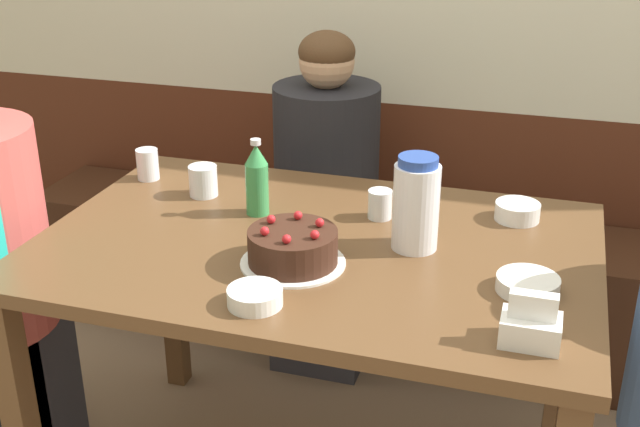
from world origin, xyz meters
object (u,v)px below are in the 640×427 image
(glass_tumbler_short, at_px, (148,164))
(glass_shot_small, at_px, (203,181))
(soju_bottle, at_px, (257,179))
(bowl_side_dish, at_px, (528,284))
(bowl_rice_small, at_px, (255,297))
(bowl_soup_white, at_px, (517,211))
(napkin_holder, at_px, (531,325))
(glass_water_tall, at_px, (380,204))
(person_pale_blue_shirt, at_px, (326,212))
(bench_seat, at_px, (386,283))
(birthday_cake, at_px, (293,248))
(water_pitcher, at_px, (416,204))

(glass_tumbler_short, height_order, glass_shot_small, glass_tumbler_short)
(soju_bottle, relative_size, bowl_side_dish, 1.51)
(bowl_rice_small, distance_m, glass_tumbler_short, 0.79)
(bowl_soup_white, bearing_deg, soju_bottle, -166.45)
(napkin_holder, bearing_deg, glass_tumbler_short, 152.93)
(soju_bottle, bearing_deg, glass_water_tall, 11.92)
(bowl_rice_small, relative_size, glass_tumbler_short, 1.30)
(glass_shot_small, bearing_deg, soju_bottle, -21.22)
(napkin_holder, bearing_deg, person_pale_blue_shirt, 124.75)
(soju_bottle, height_order, glass_water_tall, soju_bottle)
(bowl_side_dish, height_order, glass_tumbler_short, glass_tumbler_short)
(bench_seat, bearing_deg, napkin_holder, -65.78)
(glass_water_tall, xyz_separation_m, glass_shot_small, (-0.49, 0.01, 0.00))
(glass_tumbler_short, relative_size, glass_shot_small, 1.05)
(glass_water_tall, bearing_deg, napkin_holder, -50.43)
(bowl_soup_white, bearing_deg, bench_seat, 128.25)
(birthday_cake, bearing_deg, bowl_side_dish, 3.04)
(water_pitcher, bearing_deg, bowl_soup_white, 46.97)
(bowl_side_dish, bearing_deg, napkin_holder, -85.36)
(soju_bottle, distance_m, bowl_side_dish, 0.72)
(water_pitcher, height_order, glass_tumbler_short, water_pitcher)
(birthday_cake, xyz_separation_m, glass_shot_small, (-0.36, 0.31, 0.00))
(napkin_holder, distance_m, bowl_soup_white, 0.57)
(bench_seat, height_order, person_pale_blue_shirt, person_pale_blue_shirt)
(bench_seat, distance_m, glass_water_tall, 0.88)
(soju_bottle, height_order, bowl_side_dish, soju_bottle)
(bowl_soup_white, bearing_deg, bowl_side_dish, -82.30)
(bench_seat, relative_size, bowl_side_dish, 19.85)
(person_pale_blue_shirt, bearing_deg, bowl_side_dish, 40.35)
(bench_seat, relative_size, glass_tumbler_short, 30.02)
(bowl_rice_small, distance_m, glass_shot_small, 0.61)
(bowl_soup_white, xyz_separation_m, glass_water_tall, (-0.33, -0.09, 0.01))
(person_pale_blue_shirt, bearing_deg, glass_water_tall, 29.69)
(birthday_cake, bearing_deg, bowl_soup_white, 40.80)
(birthday_cake, bearing_deg, bowl_rice_small, -94.43)
(napkin_holder, height_order, person_pale_blue_shirt, person_pale_blue_shirt)
(bowl_rice_small, bearing_deg, bowl_side_dish, 22.85)
(bowl_side_dish, xyz_separation_m, glass_shot_small, (-0.87, 0.29, 0.03))
(water_pitcher, relative_size, person_pale_blue_shirt, 0.20)
(glass_tumbler_short, distance_m, person_pale_blue_shirt, 0.66)
(bench_seat, xyz_separation_m, glass_shot_small, (-0.37, -0.64, 0.59))
(water_pitcher, xyz_separation_m, person_pale_blue_shirt, (-0.41, 0.66, -0.35))
(glass_water_tall, bearing_deg, glass_shot_small, 179.18)
(glass_tumbler_short, bearing_deg, napkin_holder, -27.07)
(glass_water_tall, relative_size, person_pale_blue_shirt, 0.06)
(bowl_side_dish, bearing_deg, glass_water_tall, 143.79)
(bench_seat, height_order, glass_shot_small, glass_shot_small)
(bench_seat, relative_size, glass_shot_small, 31.56)
(soju_bottle, distance_m, glass_water_tall, 0.32)
(soju_bottle, distance_m, napkin_holder, 0.82)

